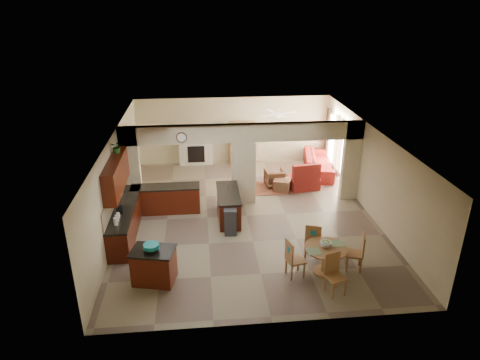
{
  "coord_description": "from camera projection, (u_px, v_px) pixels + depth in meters",
  "views": [
    {
      "loc": [
        -1.42,
        -12.24,
        6.53
      ],
      "look_at": [
        -0.19,
        0.3,
        1.14
      ],
      "focal_mm": 32.0,
      "sensor_mm": 36.0,
      "label": 1
    }
  ],
  "objects": [
    {
      "name": "kitchen_island",
      "position": [
        154.0,
        265.0,
        10.52
      ],
      "size": [
        1.17,
        0.95,
        0.9
      ],
      "rotation": [
        0.0,
        0.0,
        -0.22
      ],
      "color": "#3F1007",
      "rests_on": "floor"
    },
    {
      "name": "chaise",
      "position": [
        303.0,
        182.0,
        15.87
      ],
      "size": [
        1.15,
        0.98,
        0.42
      ],
      "primitive_type": "cube",
      "rotation": [
        0.0,
        0.0,
        0.13
      ],
      "color": "maroon",
      "rests_on": "floor"
    },
    {
      "name": "partition_header",
      "position": [
        244.0,
        133.0,
        13.83
      ],
      "size": [
        8.0,
        0.25,
        0.6
      ],
      "primitive_type": "cube",
      "color": "beige",
      "rests_on": "partition_center_pier"
    },
    {
      "name": "chair_north",
      "position": [
        313.0,
        239.0,
        11.47
      ],
      "size": [
        0.53,
        0.53,
        1.02
      ],
      "rotation": [
        0.0,
        0.0,
        2.82
      ],
      "color": "#965B33",
      "rests_on": "floor"
    },
    {
      "name": "plant",
      "position": [
        117.0,
        147.0,
        12.34
      ],
      "size": [
        0.43,
        0.41,
        0.39
      ],
      "primitive_type": "imported",
      "rotation": [
        0.0,
        0.0,
        -0.39
      ],
      "color": "#124612",
      "rests_on": "upper_cabinets"
    },
    {
      "name": "fruit_bowl",
      "position": [
        326.0,
        244.0,
        10.74
      ],
      "size": [
        0.28,
        0.28,
        0.15
      ],
      "primitive_type": "cylinder",
      "color": "#66B126",
      "rests_on": "dining_table"
    },
    {
      "name": "partition_center_pier",
      "position": [
        244.0,
        173.0,
        14.38
      ],
      "size": [
        0.8,
        0.25,
        2.2
      ],
      "primitive_type": "cube",
      "color": "beige",
      "rests_on": "floor"
    },
    {
      "name": "wall_back",
      "position": [
        234.0,
        130.0,
        17.92
      ],
      "size": [
        8.0,
        0.0,
        8.0
      ],
      "primitive_type": "plane",
      "rotation": [
        1.57,
        0.0,
        0.0
      ],
      "color": "beige",
      "rests_on": "floor"
    },
    {
      "name": "window_b",
      "position": [
        332.0,
        139.0,
        17.44
      ],
      "size": [
        0.02,
        0.9,
        1.9
      ],
      "primitive_type": "cube",
      "color": "white",
      "rests_on": "wall_right"
    },
    {
      "name": "teal_bowl",
      "position": [
        151.0,
        247.0,
        10.29
      ],
      "size": [
        0.38,
        0.38,
        0.18
      ],
      "primitive_type": "cylinder",
      "color": "teal",
      "rests_on": "kitchen_island"
    },
    {
      "name": "ceiling_fan",
      "position": [
        278.0,
        114.0,
        15.77
      ],
      "size": [
        1.0,
        1.0,
        0.1
      ],
      "primitive_type": "cylinder",
      "color": "white",
      "rests_on": "ceiling"
    },
    {
      "name": "chair_east",
      "position": [
        358.0,
        251.0,
        10.95
      ],
      "size": [
        0.52,
        0.52,
        1.02
      ],
      "rotation": [
        0.0,
        0.0,
        4.43
      ],
      "color": "#965B33",
      "rests_on": "floor"
    },
    {
      "name": "wall_left",
      "position": [
        116.0,
        181.0,
        12.98
      ],
      "size": [
        0.0,
        10.0,
        10.0
      ],
      "primitive_type": "plane",
      "rotation": [
        1.57,
        0.0,
        1.57
      ],
      "color": "beige",
      "rests_on": "floor"
    },
    {
      "name": "fireplace",
      "position": [
        196.0,
        151.0,
        17.93
      ],
      "size": [
        1.6,
        0.35,
        1.2
      ],
      "color": "beige",
      "rests_on": "floor"
    },
    {
      "name": "ceiling",
      "position": [
        247.0,
        133.0,
        12.79
      ],
      "size": [
        10.0,
        10.0,
        0.0
      ],
      "primitive_type": "plane",
      "rotation": [
        3.14,
        0.0,
        0.0
      ],
      "color": "white",
      "rests_on": "wall_back"
    },
    {
      "name": "wall_clock",
      "position": [
        181.0,
        137.0,
        13.53
      ],
      "size": [
        0.34,
        0.03,
        0.34
      ],
      "primitive_type": "cylinder",
      "rotation": [
        1.57,
        0.0,
        0.0
      ],
      "color": "#472617",
      "rests_on": "partition_header"
    },
    {
      "name": "drape_a_left",
      "position": [
        350.0,
        159.0,
        15.33
      ],
      "size": [
        0.1,
        0.28,
        2.3
      ],
      "primitive_type": "cube",
      "color": "#421A1A",
      "rests_on": "wall_right"
    },
    {
      "name": "rug",
      "position": [
        272.0,
        188.0,
        15.92
      ],
      "size": [
        1.6,
        1.3,
        0.01
      ],
      "primitive_type": "cube",
      "color": "brown",
      "rests_on": "floor"
    },
    {
      "name": "wall_front",
      "position": [
        274.0,
        269.0,
        8.77
      ],
      "size": [
        8.0,
        0.0,
        8.0
      ],
      "primitive_type": "plane",
      "rotation": [
        -1.57,
        0.0,
        0.0
      ],
      "color": "beige",
      "rests_on": "floor"
    },
    {
      "name": "trash_can",
      "position": [
        230.0,
        223.0,
        12.67
      ],
      "size": [
        0.37,
        0.32,
        0.76
      ],
      "primitive_type": "cube",
      "rotation": [
        0.0,
        0.0,
        -0.06
      ],
      "color": "#2F2F32",
      "rests_on": "floor"
    },
    {
      "name": "drape_b_left",
      "position": [
        336.0,
        144.0,
        16.89
      ],
      "size": [
        0.1,
        0.28,
        2.3
      ],
      "primitive_type": "cube",
      "color": "#421A1A",
      "rests_on": "wall_right"
    },
    {
      "name": "wall_right",
      "position": [
        371.0,
        171.0,
        13.7
      ],
      "size": [
        0.0,
        10.0,
        10.0
      ],
      "primitive_type": "plane",
      "rotation": [
        1.57,
        0.0,
        -1.57
      ],
      "color": "beige",
      "rests_on": "floor"
    },
    {
      "name": "drape_a_right",
      "position": [
        340.0,
        148.0,
        16.43
      ],
      "size": [
        0.1,
        0.28,
        2.3
      ],
      "primitive_type": "cube",
      "color": "#421A1A",
      "rests_on": "wall_right"
    },
    {
      "name": "window_a",
      "position": [
        346.0,
        153.0,
        15.88
      ],
      "size": [
        0.02,
        0.9,
        1.9
      ],
      "primitive_type": "cube",
      "color": "white",
      "rests_on": "wall_right"
    },
    {
      "name": "ottoman",
      "position": [
        282.0,
        185.0,
        15.65
      ],
      "size": [
        0.76,
        0.76,
        0.43
      ],
      "primitive_type": "cube",
      "rotation": [
        0.0,
        0.0,
        -0.35
      ],
      "color": "maroon",
      "rests_on": "floor"
    },
    {
      "name": "sofa",
      "position": [
        318.0,
        163.0,
        17.23
      ],
      "size": [
        2.89,
        1.58,
        0.8
      ],
      "primitive_type": "imported",
      "rotation": [
        0.0,
        0.0,
        1.38
      ],
      "color": "maroon",
      "rests_on": "floor"
    },
    {
      "name": "shelving_unit",
      "position": [
        242.0,
        143.0,
        17.98
      ],
      "size": [
        1.0,
        0.32,
        1.8
      ],
      "primitive_type": "cube",
      "color": "#965B33",
      "rests_on": "floor"
    },
    {
      "name": "peninsula",
      "position": [
        228.0,
        205.0,
        13.56
      ],
      "size": [
        0.7,
        1.85,
        0.91
      ],
      "color": "#3F1007",
      "rests_on": "floor"
    },
    {
      "name": "drape_b_right",
      "position": [
        327.0,
        135.0,
        17.99
      ],
      "size": [
        0.1,
        0.28,
        2.3
      ],
      "primitive_type": "cube",
      "color": "#421A1A",
      "rests_on": "wall_right"
    },
    {
      "name": "partition_right_pier",
      "position": [
        351.0,
        161.0,
        14.59
      ],
      "size": [
        0.6,
        0.25,
        2.8
      ],
      "primitive_type": "cube",
      "color": "beige",
      "rests_on": "floor"
    },
    {
      "name": "glazed_door",
      "position": [
        339.0,
        150.0,
        16.72
      ],
      "size": [
        0.02,
        0.7,
        2.1
      ],
      "primitive_type": "cube",
      "color": "white",
      "rests_on": "wall_right"
    },
    {
      "name": "partition_left_pier",
      "position": [
        131.0,
        168.0,
        13.93
      ],
      "size": [
        0.6,
        0.25,
        2.8
      ],
      "primitive_type": "cube",
      "color": "beige",
      "rests_on": "floor"
    },
    {
      "name": "armchair",
      "position": [
        274.0,
        177.0,
        16.02
      ],
      "size": [
        0.74,
        0.76,
        0.64
      ],
      "primitive_type": "imported",
      "rotation": [
        0.0,
        0.0,
        3.23
      ],
      "color": "maroon",
      "rests_on": "floor"
    },
    {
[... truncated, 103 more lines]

